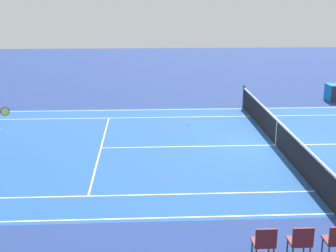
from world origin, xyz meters
TOP-DOWN VIEW (x-y plane):
  - ground_plane at (0.00, 0.00)m, footprint 60.00×60.00m
  - court_slab at (0.00, 0.00)m, footprint 24.20×11.40m
  - court_line_markings at (0.00, 0.00)m, footprint 23.85×11.05m
  - tennis_net at (0.00, 0.00)m, footprint 0.10×11.70m
  - tennis_ball at (2.95, -2.73)m, footprint 0.07×0.07m
  - spectator_chair_4 at (1.63, 7.66)m, footprint 0.44×0.44m
  - spectator_chair_5 at (2.39, 7.66)m, footprint 0.44×0.44m

SIDE VIEW (x-z plane):
  - ground_plane at x=0.00m, z-range 0.00..0.00m
  - court_slab at x=0.00m, z-range 0.00..0.00m
  - court_line_markings at x=0.00m, z-range 0.00..0.01m
  - tennis_ball at x=2.95m, z-range 0.00..0.07m
  - tennis_net at x=0.00m, z-range -0.05..1.03m
  - spectator_chair_4 at x=1.63m, z-range 0.08..0.96m
  - spectator_chair_5 at x=2.39m, z-range 0.08..0.96m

